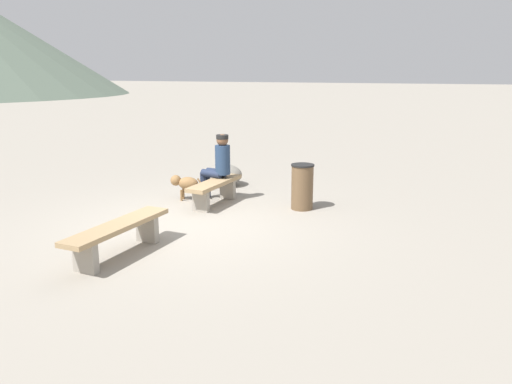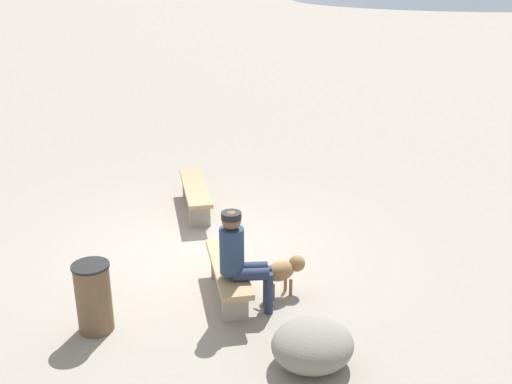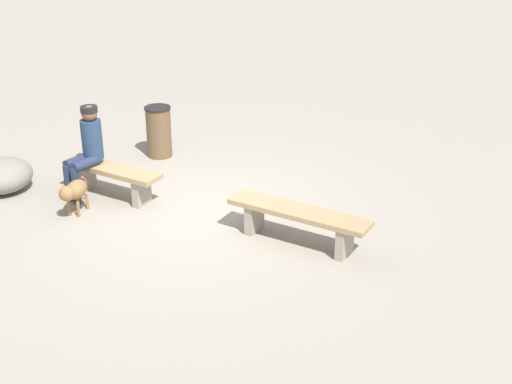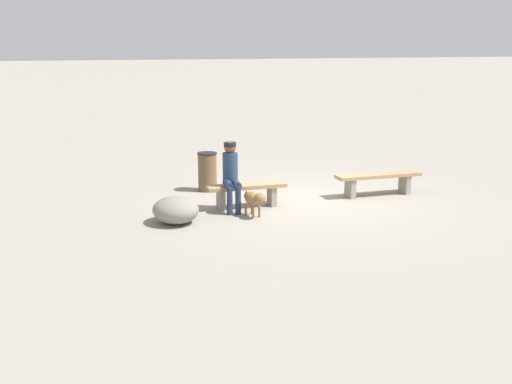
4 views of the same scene
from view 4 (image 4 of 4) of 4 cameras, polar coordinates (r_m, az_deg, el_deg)
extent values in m
cube|color=gray|center=(13.00, 4.58, -0.87)|extent=(210.00, 210.00, 0.06)
cube|color=gray|center=(13.88, 13.43, 0.71)|extent=(0.11, 0.34, 0.40)
cube|color=gray|center=(13.27, 8.61, 0.35)|extent=(0.11, 0.34, 0.40)
cube|color=#A3845B|center=(13.51, 11.12, 1.51)|extent=(1.89, 0.40, 0.07)
cube|color=gray|center=(12.49, 1.45, -0.35)|extent=(0.11, 0.31, 0.39)
cube|color=gray|center=(12.20, -3.23, -0.70)|extent=(0.11, 0.31, 0.39)
cube|color=#A3845B|center=(12.28, -0.86, 0.53)|extent=(1.57, 0.39, 0.07)
cylinder|color=navy|center=(12.11, -2.37, 2.26)|extent=(0.30, 0.30, 0.57)
sphere|color=brown|center=(12.04, -2.39, 4.08)|extent=(0.23, 0.23, 0.23)
cylinder|color=black|center=(12.03, -2.39, 4.38)|extent=(0.24, 0.24, 0.08)
cylinder|color=#232D47|center=(11.95, -2.59, 0.70)|extent=(0.20, 0.45, 0.15)
cylinder|color=#232D47|center=(11.80, -2.42, -0.82)|extent=(0.11, 0.11, 0.54)
cylinder|color=#232D47|center=(11.97, -1.82, 0.73)|extent=(0.20, 0.45, 0.15)
cylinder|color=#232D47|center=(11.82, -1.64, -0.78)|extent=(0.11, 0.11, 0.54)
ellipsoid|color=olive|center=(11.67, -0.32, -0.57)|extent=(0.35, 0.45, 0.25)
sphere|color=olive|center=(11.45, 0.37, -0.59)|extent=(0.21, 0.21, 0.21)
cylinder|color=olive|center=(11.67, 0.31, -1.79)|extent=(0.04, 0.04, 0.22)
cylinder|color=olive|center=(11.59, -0.26, -1.89)|extent=(0.04, 0.04, 0.22)
cylinder|color=olive|center=(11.87, -0.37, -1.51)|extent=(0.04, 0.04, 0.22)
cylinder|color=olive|center=(11.80, -0.94, -1.61)|extent=(0.04, 0.04, 0.22)
cylinder|color=olive|center=(11.86, -0.95, -0.16)|extent=(0.06, 0.12, 0.15)
cylinder|color=brown|center=(13.72, -4.47, 1.80)|extent=(0.41, 0.41, 0.82)
cylinder|color=black|center=(13.64, -4.50, 3.55)|extent=(0.43, 0.43, 0.03)
ellipsoid|color=gray|center=(11.36, -7.35, -1.63)|extent=(1.00, 1.05, 0.49)
camera|label=1|loc=(19.75, 18.59, 10.89)|focal=34.75mm
camera|label=2|loc=(12.86, -33.16, 15.08)|focal=41.83mm
camera|label=3|loc=(10.97, 50.10, 14.91)|focal=49.32mm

